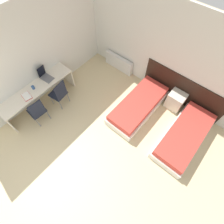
{
  "coord_description": "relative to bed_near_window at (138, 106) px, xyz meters",
  "views": [
    {
      "loc": [
        1.52,
        0.49,
        4.45
      ],
      "look_at": [
        0.0,
        2.28,
        0.55
      ],
      "focal_mm": 28.0,
      "sensor_mm": 36.0,
      "label": 1
    }
  ],
  "objects": [
    {
      "name": "ground_plane",
      "position": [
        -0.31,
        -3.1,
        -0.2
      ],
      "size": [
        20.0,
        20.0,
        0.0
      ],
      "primitive_type": "plane",
      "color": "beige"
    },
    {
      "name": "wall_back",
      "position": [
        -0.31,
        1.07,
        1.15
      ],
      "size": [
        5.56,
        0.05,
        2.7
      ],
      "color": "silver",
      "rests_on": "ground_plane"
    },
    {
      "name": "wall_left",
      "position": [
        -2.61,
        -1.03,
        1.15
      ],
      "size": [
        0.05,
        5.15,
        2.7
      ],
      "color": "silver",
      "rests_on": "ground_plane"
    },
    {
      "name": "headboard_panel",
      "position": [
        0.74,
        1.03,
        0.3
      ],
      "size": [
        2.45,
        0.03,
        0.99
      ],
      "color": "black",
      "rests_on": "ground_plane"
    },
    {
      "name": "bed_near_window",
      "position": [
        0.0,
        0.0,
        0.0
      ],
      "size": [
        0.87,
        2.0,
        0.41
      ],
      "color": "silver",
      "rests_on": "ground_plane"
    },
    {
      "name": "bed_near_door",
      "position": [
        1.48,
        0.0,
        0.0
      ],
      "size": [
        0.87,
        2.0,
        0.41
      ],
      "color": "silver",
      "rests_on": "ground_plane"
    },
    {
      "name": "nightstand",
      "position": [
        0.74,
        0.8,
        0.07
      ],
      "size": [
        0.45,
        0.4,
        0.55
      ],
      "color": "beige",
      "rests_on": "ground_plane"
    },
    {
      "name": "radiator",
      "position": [
        -1.51,
        0.95,
        0.05
      ],
      "size": [
        1.07,
        0.12,
        0.5
      ],
      "color": "silver",
      "rests_on": "ground_plane"
    },
    {
      "name": "desk",
      "position": [
        -2.32,
        -1.68,
        0.38
      ],
      "size": [
        0.54,
        2.19,
        0.72
      ],
      "color": "beige",
      "rests_on": "ground_plane"
    },
    {
      "name": "chair_near_laptop",
      "position": [
        -1.86,
        -1.29,
        0.33
      ],
      "size": [
        0.45,
        0.45,
        0.97
      ],
      "rotation": [
        0.0,
        0.0,
        0.12
      ],
      "color": "black",
      "rests_on": "ground_plane"
    },
    {
      "name": "chair_near_notebook",
      "position": [
        -1.86,
        -2.05,
        0.33
      ],
      "size": [
        0.43,
        0.43,
        0.97
      ],
      "rotation": [
        0.0,
        0.0,
        -0.07
      ],
      "color": "black",
      "rests_on": "ground_plane"
    },
    {
      "name": "laptop",
      "position": [
        -2.41,
        -1.24,
        0.6
      ],
      "size": [
        0.38,
        0.27,
        0.37
      ],
      "rotation": [
        0.0,
        0.0,
        0.09
      ],
      "color": "slate",
      "rests_on": "desk"
    },
    {
      "name": "open_notebook",
      "position": [
        -2.27,
        -1.98,
        0.53
      ],
      "size": [
        0.33,
        0.25,
        0.02
      ],
      "rotation": [
        0.0,
        0.0,
        -0.18
      ],
      "color": "#B21E1E",
      "rests_on": "desk"
    },
    {
      "name": "mug",
      "position": [
        -2.35,
        -1.7,
        0.57
      ],
      "size": [
        0.08,
        0.08,
        0.09
      ],
      "color": "#2D5184",
      "rests_on": "desk"
    }
  ]
}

